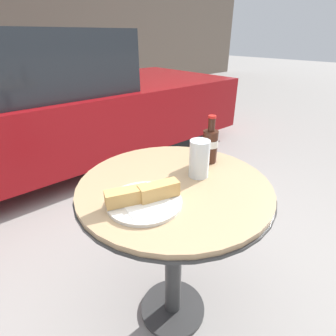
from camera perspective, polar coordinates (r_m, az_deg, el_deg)
ground_plane at (r=1.53m, az=1.03°, el=-28.31°), size 30.00×30.00×0.00m
bistro_table at (r=1.09m, az=1.29°, el=-9.97°), size 0.75×0.75×0.75m
cola_bottle_left at (r=1.16m, az=9.14°, el=5.11°), size 0.07×0.07×0.21m
drinking_glass at (r=1.03m, az=6.80°, el=1.69°), size 0.08×0.08×0.15m
lunch_plate_near at (r=0.88m, az=-5.26°, el=-6.51°), size 0.25×0.25×0.07m
parked_car at (r=2.97m, az=-29.83°, el=10.96°), size 4.58×1.67×1.31m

